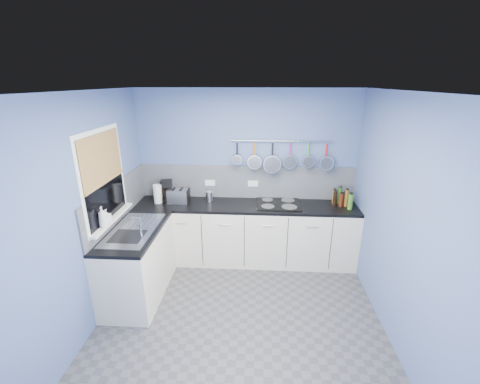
# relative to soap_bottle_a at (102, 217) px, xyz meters

# --- Properties ---
(floor) EXTENTS (3.20, 3.00, 0.02)m
(floor) POSITION_rel_soap_bottle_a_xyz_m (1.53, -0.06, -1.18)
(floor) COLOR #47474C
(floor) RESTS_ON ground
(ceiling) EXTENTS (3.20, 3.00, 0.02)m
(ceiling) POSITION_rel_soap_bottle_a_xyz_m (1.53, -0.06, 1.34)
(ceiling) COLOR white
(ceiling) RESTS_ON ground
(wall_back) EXTENTS (3.20, 0.02, 2.50)m
(wall_back) POSITION_rel_soap_bottle_a_xyz_m (1.53, 1.45, 0.08)
(wall_back) COLOR #4D6398
(wall_back) RESTS_ON ground
(wall_front) EXTENTS (3.20, 0.02, 2.50)m
(wall_front) POSITION_rel_soap_bottle_a_xyz_m (1.53, -1.57, 0.08)
(wall_front) COLOR #4D6398
(wall_front) RESTS_ON ground
(wall_left) EXTENTS (0.02, 3.00, 2.50)m
(wall_left) POSITION_rel_soap_bottle_a_xyz_m (-0.08, -0.06, 0.08)
(wall_left) COLOR #4D6398
(wall_left) RESTS_ON ground
(wall_right) EXTENTS (0.02, 3.00, 2.50)m
(wall_right) POSITION_rel_soap_bottle_a_xyz_m (3.14, -0.06, 0.08)
(wall_right) COLOR #4D6398
(wall_right) RESTS_ON ground
(backsplash_back) EXTENTS (3.20, 0.02, 0.50)m
(backsplash_back) POSITION_rel_soap_bottle_a_xyz_m (1.53, 1.43, -0.02)
(backsplash_back) COLOR gray
(backsplash_back) RESTS_ON wall_back
(backsplash_left) EXTENTS (0.02, 1.80, 0.50)m
(backsplash_left) POSITION_rel_soap_bottle_a_xyz_m (-0.06, 0.54, -0.02)
(backsplash_left) COLOR gray
(backsplash_left) RESTS_ON wall_left
(cabinet_run_back) EXTENTS (3.20, 0.60, 0.86)m
(cabinet_run_back) POSITION_rel_soap_bottle_a_xyz_m (1.53, 1.14, -0.74)
(cabinet_run_back) COLOR beige
(cabinet_run_back) RESTS_ON ground
(worktop_back) EXTENTS (3.20, 0.60, 0.04)m
(worktop_back) POSITION_rel_soap_bottle_a_xyz_m (1.53, 1.14, -0.29)
(worktop_back) COLOR black
(worktop_back) RESTS_ON cabinet_run_back
(cabinet_run_left) EXTENTS (0.60, 1.20, 0.86)m
(cabinet_run_left) POSITION_rel_soap_bottle_a_xyz_m (0.23, 0.24, -0.74)
(cabinet_run_left) COLOR beige
(cabinet_run_left) RESTS_ON ground
(worktop_left) EXTENTS (0.60, 1.20, 0.04)m
(worktop_left) POSITION_rel_soap_bottle_a_xyz_m (0.23, 0.24, -0.29)
(worktop_left) COLOR black
(worktop_left) RESTS_ON cabinet_run_left
(window_frame) EXTENTS (0.01, 1.00, 1.10)m
(window_frame) POSITION_rel_soap_bottle_a_xyz_m (-0.05, 0.24, 0.38)
(window_frame) COLOR white
(window_frame) RESTS_ON wall_left
(window_glass) EXTENTS (0.01, 0.90, 1.00)m
(window_glass) POSITION_rel_soap_bottle_a_xyz_m (-0.04, 0.24, 0.38)
(window_glass) COLOR black
(window_glass) RESTS_ON wall_left
(bamboo_blind) EXTENTS (0.01, 0.90, 0.55)m
(bamboo_blind) POSITION_rel_soap_bottle_a_xyz_m (-0.03, 0.24, 0.61)
(bamboo_blind) COLOR #B89244
(bamboo_blind) RESTS_ON wall_left
(window_sill) EXTENTS (0.10, 0.98, 0.03)m
(window_sill) POSITION_rel_soap_bottle_a_xyz_m (-0.02, 0.24, -0.13)
(window_sill) COLOR white
(window_sill) RESTS_ON wall_left
(sink_unit) EXTENTS (0.50, 0.95, 0.01)m
(sink_unit) POSITION_rel_soap_bottle_a_xyz_m (0.23, 0.24, -0.27)
(sink_unit) COLOR silver
(sink_unit) RESTS_ON worktop_left
(mixer_tap) EXTENTS (0.12, 0.08, 0.26)m
(mixer_tap) POSITION_rel_soap_bottle_a_xyz_m (0.39, 0.06, -0.14)
(mixer_tap) COLOR silver
(mixer_tap) RESTS_ON worktop_left
(socket_left) EXTENTS (0.15, 0.01, 0.09)m
(socket_left) POSITION_rel_soap_bottle_a_xyz_m (0.98, 1.41, -0.04)
(socket_left) COLOR white
(socket_left) RESTS_ON backsplash_back
(socket_right) EXTENTS (0.15, 0.01, 0.09)m
(socket_right) POSITION_rel_soap_bottle_a_xyz_m (1.63, 1.41, -0.04)
(socket_right) COLOR white
(socket_right) RESTS_ON backsplash_back
(pot_rail) EXTENTS (1.45, 0.02, 0.02)m
(pot_rail) POSITION_rel_soap_bottle_a_xyz_m (2.03, 1.39, 0.61)
(pot_rail) COLOR silver
(pot_rail) RESTS_ON wall_back
(soap_bottle_a) EXTENTS (0.11, 0.11, 0.24)m
(soap_bottle_a) POSITION_rel_soap_bottle_a_xyz_m (0.00, 0.00, 0.00)
(soap_bottle_a) COLOR white
(soap_bottle_a) RESTS_ON window_sill
(soap_bottle_b) EXTENTS (0.10, 0.10, 0.17)m
(soap_bottle_b) POSITION_rel_soap_bottle_a_xyz_m (0.00, 0.09, -0.03)
(soap_bottle_b) COLOR white
(soap_bottle_b) RESTS_ON window_sill
(paper_towel) EXTENTS (0.12, 0.12, 0.27)m
(paper_towel) POSITION_rel_soap_bottle_a_xyz_m (0.25, 1.13, -0.13)
(paper_towel) COLOR white
(paper_towel) RESTS_ON worktop_back
(coffee_maker) EXTENTS (0.20, 0.22, 0.31)m
(coffee_maker) POSITION_rel_soap_bottle_a_xyz_m (0.35, 1.23, -0.12)
(coffee_maker) COLOR black
(coffee_maker) RESTS_ON worktop_back
(toaster) EXTENTS (0.32, 0.20, 0.20)m
(toaster) POSITION_rel_soap_bottle_a_xyz_m (0.54, 1.16, -0.17)
(toaster) COLOR silver
(toaster) RESTS_ON worktop_back
(canister) EXTENTS (0.12, 0.12, 0.14)m
(canister) POSITION_rel_soap_bottle_a_xyz_m (0.99, 1.26, -0.20)
(canister) COLOR silver
(canister) RESTS_ON worktop_back
(hob) EXTENTS (0.63, 0.56, 0.01)m
(hob) POSITION_rel_soap_bottle_a_xyz_m (2.00, 1.19, -0.26)
(hob) COLOR black
(hob) RESTS_ON worktop_back
(pan_0) EXTENTS (0.15, 0.11, 0.34)m
(pan_0) POSITION_rel_soap_bottle_a_xyz_m (1.40, 1.38, 0.44)
(pan_0) COLOR silver
(pan_0) RESTS_ON pot_rail
(pan_1) EXTENTS (0.21, 0.12, 0.40)m
(pan_1) POSITION_rel_soap_bottle_a_xyz_m (1.65, 1.38, 0.41)
(pan_1) COLOR silver
(pan_1) RESTS_ON pot_rail
(pan_2) EXTENTS (0.26, 0.12, 0.45)m
(pan_2) POSITION_rel_soap_bottle_a_xyz_m (1.90, 1.38, 0.39)
(pan_2) COLOR silver
(pan_2) RESTS_ON pot_rail
(pan_3) EXTENTS (0.20, 0.08, 0.39)m
(pan_3) POSITION_rel_soap_bottle_a_xyz_m (2.16, 1.38, 0.41)
(pan_3) COLOR silver
(pan_3) RESTS_ON pot_rail
(pan_4) EXTENTS (0.17, 0.12, 0.36)m
(pan_4) POSITION_rel_soap_bottle_a_xyz_m (2.41, 1.38, 0.43)
(pan_4) COLOR silver
(pan_4) RESTS_ON pot_rail
(pan_5) EXTENTS (0.20, 0.13, 0.39)m
(pan_5) POSITION_rel_soap_bottle_a_xyz_m (2.67, 1.38, 0.42)
(pan_5) COLOR silver
(pan_5) RESTS_ON pot_rail
(condiment_0) EXTENTS (0.07, 0.07, 0.16)m
(condiment_0) POSITION_rel_soap_bottle_a_xyz_m (2.97, 1.28, -0.19)
(condiment_0) COLOR black
(condiment_0) RESTS_ON worktop_back
(condiment_1) EXTENTS (0.05, 0.05, 0.25)m
(condiment_1) POSITION_rel_soap_bottle_a_xyz_m (2.88, 1.25, -0.14)
(condiment_1) COLOR #265919
(condiment_1) RESTS_ON worktop_back
(condiment_2) EXTENTS (0.05, 0.05, 0.20)m
(condiment_2) POSITION_rel_soap_bottle_a_xyz_m (2.81, 1.27, -0.17)
(condiment_2) COLOR #8C5914
(condiment_2) RESTS_ON worktop_back
(condiment_3) EXTENTS (0.06, 0.06, 0.25)m
(condiment_3) POSITION_rel_soap_bottle_a_xyz_m (2.96, 1.17, -0.15)
(condiment_3) COLOR brown
(condiment_3) RESTS_ON worktop_back
(condiment_4) EXTENTS (0.06, 0.06, 0.19)m
(condiment_4) POSITION_rel_soap_bottle_a_xyz_m (2.89, 1.16, -0.18)
(condiment_4) COLOR #4C190C
(condiment_4) RESTS_ON worktop_back
(condiment_5) EXTENTS (0.05, 0.05, 0.22)m
(condiment_5) POSITION_rel_soap_bottle_a_xyz_m (2.80, 1.15, -0.16)
(condiment_5) COLOR black
(condiment_5) RESTS_ON worktop_back
(condiment_6) EXTENTS (0.07, 0.07, 0.22)m
(condiment_6) POSITION_rel_soap_bottle_a_xyz_m (2.98, 1.05, -0.16)
(condiment_6) COLOR #3F721E
(condiment_6) RESTS_ON worktop_back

